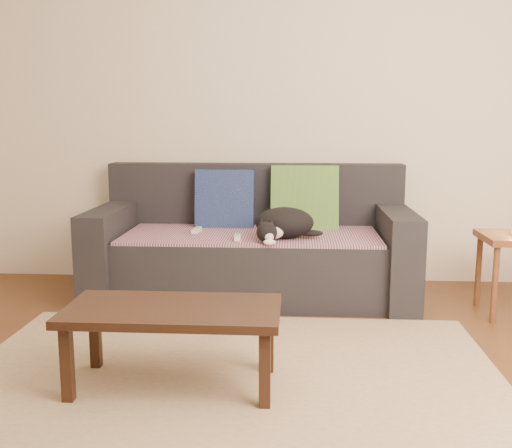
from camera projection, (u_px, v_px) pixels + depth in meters
The scene contains 11 objects.
ground at pixel (226, 397), 2.56m from camera, with size 4.50×4.50×0.00m, color brown.
back_wall at pixel (256, 103), 4.31m from camera, with size 4.50×0.04×2.60m, color beige.
sofa at pixel (252, 250), 4.05m from camera, with size 2.10×0.94×0.87m.
throw_blanket at pixel (251, 235), 3.94m from camera, with size 1.66×0.74×0.02m, color #3F274A.
cushion_navy at pixel (225, 199), 4.18m from camera, with size 0.41×0.10×0.41m, color #112149.
cushion_green at pixel (305, 200), 4.14m from camera, with size 0.46×0.12×0.46m, color #0B473D.
cat at pixel (283, 224), 3.75m from camera, with size 0.47×0.46×0.20m.
wii_remote_a at pixel (197, 230), 3.96m from camera, with size 0.15×0.04×0.03m, color white.
wii_remote_b at pixel (238, 237), 3.72m from camera, with size 0.15×0.04×0.03m, color white.
rug at pixel (230, 381), 2.71m from camera, with size 2.50×1.80×0.01m, color tan.
coffee_table at pixel (173, 317), 2.60m from camera, with size 0.93×0.47×0.37m.
Camera 1 is at (0.29, -2.38, 1.16)m, focal length 42.00 mm.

